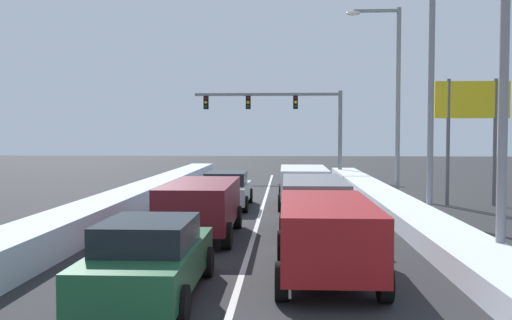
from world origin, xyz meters
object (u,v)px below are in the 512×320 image
object	(u,v)px
sedan_silver_center_lane_third	(227,190)
suv_gray_right_lane_second	(314,199)
suv_white_right_lane_third	(304,183)
suv_maroon_center_lane_second	(201,204)
suv_red_right_lane_nearest	(326,232)
roadside_sign_right	(472,113)
sedan_green_center_lane_nearest	(150,258)
street_lamp_right_far	(391,86)
street_lamp_right_mid	(422,69)
traffic_light_gantry	(288,111)
street_lamp_right_near	(488,57)

from	to	relation	value
sedan_silver_center_lane_third	suv_gray_right_lane_second	bearing A→B (deg)	-58.86
suv_white_right_lane_third	suv_maroon_center_lane_second	distance (m)	8.18
suv_red_right_lane_nearest	roadside_sign_right	distance (m)	14.97
sedan_green_center_lane_nearest	suv_maroon_center_lane_second	distance (m)	6.22
suv_red_right_lane_nearest	street_lamp_right_far	world-z (taller)	street_lamp_right_far
street_lamp_right_far	suv_gray_right_lane_second	bearing A→B (deg)	-113.42
sedan_silver_center_lane_third	street_lamp_right_mid	distance (m)	9.26
suv_gray_right_lane_second	sedan_green_center_lane_nearest	xyz separation A→B (m)	(-3.50, -7.55, -0.25)
suv_red_right_lane_nearest	sedan_silver_center_lane_third	world-z (taller)	suv_red_right_lane_nearest
sedan_green_center_lane_nearest	sedan_silver_center_lane_third	world-z (taller)	same
suv_maroon_center_lane_second	roadside_sign_right	bearing A→B (deg)	37.56
suv_gray_right_lane_second	suv_maroon_center_lane_second	distance (m)	3.69
roadside_sign_right	traffic_light_gantry	bearing A→B (deg)	116.54
suv_red_right_lane_nearest	street_lamp_right_far	size ratio (longest dim) A/B	0.53
traffic_light_gantry	street_lamp_right_mid	xyz separation A→B (m)	(4.70, -19.95, 0.74)
suv_gray_right_lane_second	street_lamp_right_far	size ratio (longest dim) A/B	0.53
suv_white_right_lane_third	street_lamp_right_mid	xyz separation A→B (m)	(4.12, -3.54, 4.45)
street_lamp_right_near	street_lamp_right_far	bearing A→B (deg)	88.11
traffic_light_gantry	sedan_green_center_lane_nearest	bearing A→B (deg)	-95.33
street_lamp_right_mid	street_lamp_right_far	xyz separation A→B (m)	(0.26, 7.26, -0.01)
suv_gray_right_lane_second	sedan_green_center_lane_nearest	size ratio (longest dim) A/B	1.09
suv_maroon_center_lane_second	street_lamp_right_far	size ratio (longest dim) A/B	0.53
suv_white_right_lane_third	roadside_sign_right	distance (m)	7.90
suv_red_right_lane_nearest	suv_maroon_center_lane_second	world-z (taller)	same
sedan_green_center_lane_nearest	street_lamp_right_far	size ratio (longest dim) A/B	0.49
suv_red_right_lane_nearest	suv_gray_right_lane_second	distance (m)	5.96
traffic_light_gantry	suv_white_right_lane_third	bearing A→B (deg)	-87.99
suv_white_right_lane_third	traffic_light_gantry	distance (m)	16.84
suv_gray_right_lane_second	traffic_light_gantry	size ratio (longest dim) A/B	0.46
sedan_silver_center_lane_third	street_lamp_right_far	world-z (taller)	street_lamp_right_far
sedan_green_center_lane_nearest	suv_maroon_center_lane_second	xyz separation A→B (m)	(0.06, 6.21, 0.25)
suv_white_right_lane_third	street_lamp_right_far	world-z (taller)	street_lamp_right_far
suv_gray_right_lane_second	street_lamp_right_mid	distance (m)	6.53
sedan_green_center_lane_nearest	traffic_light_gantry	world-z (taller)	traffic_light_gantry
suv_gray_right_lane_second	street_lamp_right_far	bearing A→B (deg)	66.58
suv_white_right_lane_third	sedan_silver_center_lane_third	bearing A→B (deg)	-170.74
street_lamp_right_near	street_lamp_right_mid	xyz separation A→B (m)	(0.22, 7.26, 0.55)
traffic_light_gantry	street_lamp_right_mid	world-z (taller)	street_lamp_right_mid
suv_gray_right_lane_second	suv_maroon_center_lane_second	size ratio (longest dim) A/B	1.00
sedan_green_center_lane_nearest	suv_white_right_lane_third	bearing A→B (deg)	76.12
sedan_green_center_lane_nearest	street_lamp_right_near	distance (m)	8.87
street_lamp_right_mid	roadside_sign_right	world-z (taller)	street_lamp_right_mid
suv_red_right_lane_nearest	sedan_green_center_lane_nearest	size ratio (longest dim) A/B	1.09
suv_red_right_lane_nearest	sedan_silver_center_lane_third	xyz separation A→B (m)	(-3.36, 11.56, -0.25)
traffic_light_gantry	street_lamp_right_far	bearing A→B (deg)	-68.65
sedan_silver_center_lane_third	traffic_light_gantry	distance (m)	17.61
sedan_green_center_lane_nearest	street_lamp_right_mid	size ratio (longest dim) A/B	0.49
suv_gray_right_lane_second	street_lamp_right_mid	size ratio (longest dim) A/B	0.53
sedan_green_center_lane_nearest	street_lamp_right_far	world-z (taller)	street_lamp_right_far
sedan_silver_center_lane_third	street_lamp_right_near	distance (m)	13.19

